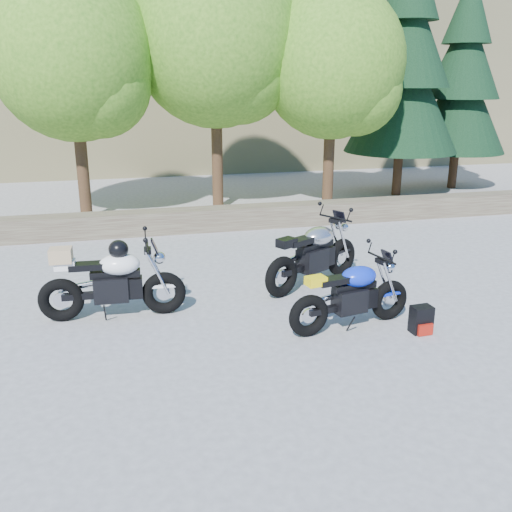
# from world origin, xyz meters

# --- Properties ---
(ground) EXTENTS (90.00, 90.00, 0.00)m
(ground) POSITION_xyz_m (0.00, 0.00, 0.00)
(ground) COLOR gray
(ground) RESTS_ON ground
(stone_wall) EXTENTS (22.00, 0.55, 0.50)m
(stone_wall) POSITION_xyz_m (0.00, 5.50, 0.25)
(stone_wall) COLOR #4F4034
(stone_wall) RESTS_ON ground
(tree_decid_left) EXTENTS (3.67, 3.67, 5.62)m
(tree_decid_left) POSITION_xyz_m (-2.39, 7.14, 3.63)
(tree_decid_left) COLOR #382314
(tree_decid_left) RESTS_ON ground
(tree_decid_mid) EXTENTS (4.08, 4.08, 6.24)m
(tree_decid_mid) POSITION_xyz_m (0.91, 7.54, 4.04)
(tree_decid_mid) COLOR #382314
(tree_decid_mid) RESTS_ON ground
(tree_decid_right) EXTENTS (3.54, 3.54, 5.41)m
(tree_decid_right) POSITION_xyz_m (3.71, 6.94, 3.50)
(tree_decid_right) COLOR #382314
(tree_decid_right) RESTS_ON ground
(conifer_near) EXTENTS (3.17, 3.17, 7.06)m
(conifer_near) POSITION_xyz_m (6.20, 8.20, 3.68)
(conifer_near) COLOR #382314
(conifer_near) RESTS_ON ground
(conifer_far) EXTENTS (2.82, 2.82, 6.27)m
(conifer_far) POSITION_xyz_m (8.40, 8.80, 3.27)
(conifer_far) COLOR #382314
(conifer_far) RESTS_ON ground
(silver_bike) EXTENTS (1.94, 1.19, 1.07)m
(silver_bike) POSITION_xyz_m (1.30, 1.53, 0.52)
(silver_bike) COLOR black
(silver_bike) RESTS_ON ground
(white_bike) EXTENTS (2.06, 0.65, 1.14)m
(white_bike) POSITION_xyz_m (-1.91, 0.97, 0.56)
(white_bike) COLOR black
(white_bike) RESTS_ON ground
(blue_bike) EXTENTS (1.88, 0.64, 0.95)m
(blue_bike) POSITION_xyz_m (1.25, -0.16, 0.46)
(blue_bike) COLOR black
(blue_bike) RESTS_ON ground
(backpack) EXTENTS (0.29, 0.25, 0.37)m
(backpack) POSITION_xyz_m (2.10, -0.55, 0.18)
(backpack) COLOR black
(backpack) RESTS_ON ground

